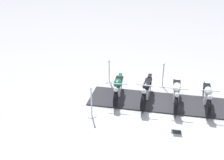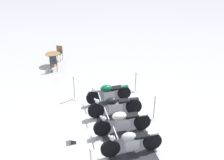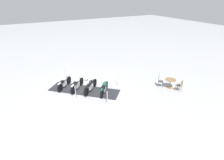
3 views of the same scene
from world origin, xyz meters
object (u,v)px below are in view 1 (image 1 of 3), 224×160
stanchion_right_front (92,107)px  info_placard (176,130)px  motorcycle_cream (176,93)px  motorcycle_forest (118,88)px  motorcycle_chrome (207,96)px  stanchion_left_front (109,75)px  motorcycle_black (146,90)px  stanchion_left_mid (163,78)px

stanchion_right_front → info_placard: bearing=-51.1°
motorcycle_cream → stanchion_right_front: (-3.13, 0.99, -0.15)m
motorcycle_forest → info_placard: 2.98m
motorcycle_forest → stanchion_right_front: (-1.50, -0.57, -0.13)m
motorcycle_chrome → motorcycle_cream: bearing=-89.4°
stanchion_left_front → stanchion_right_front: size_ratio=0.89×
info_placard → stanchion_left_front: bearing=-48.2°
stanchion_left_front → info_placard: stanchion_left_front is taller
motorcycle_forest → motorcycle_cream: motorcycle_cream is taller
motorcycle_black → motorcycle_cream: (0.82, -0.79, 0.03)m
motorcycle_black → stanchion_left_front: (-0.25, 2.35, -0.16)m
motorcycle_cream → motorcycle_black: bearing=-90.2°
motorcycle_black → stanchion_left_mid: 1.62m
stanchion_left_mid → motorcycle_chrome: bearing=-85.6°
motorcycle_chrome → stanchion_left_mid: 2.28m
motorcycle_black → stanchion_left_mid: size_ratio=1.58×
motorcycle_black → motorcycle_cream: 1.13m
motorcycle_cream → motorcycle_chrome: (0.82, -0.78, -0.02)m
motorcycle_chrome → info_placard: 2.17m
stanchion_right_front → motorcycle_cream: bearing=-17.6°
stanchion_right_front → info_placard: size_ratio=2.87×
stanchion_left_front → motorcycle_chrome: bearing=-64.3°
motorcycle_forest → info_placard: size_ratio=4.16×
motorcycle_chrome → stanchion_left_mid: (-0.17, 2.27, -0.14)m
stanchion_right_front → info_placard: (1.90, -2.35, -0.30)m
motorcycle_forest → stanchion_right_front: stanchion_right_front is taller
motorcycle_chrome → info_placard: bearing=-30.0°
motorcycle_cream → stanchion_left_front: stanchion_left_front is taller
motorcycle_black → motorcycle_chrome: size_ratio=1.09×
motorcycle_forest → stanchion_left_mid: 2.28m
motorcycle_black → motorcycle_cream: motorcycle_black is taller
motorcycle_cream → stanchion_right_front: bearing=-63.8°
stanchion_left_front → motorcycle_black: bearing=-83.8°
motorcycle_black → stanchion_left_mid: bearing=162.5°
stanchion_left_mid → stanchion_left_front: stanchion_left_mid is taller
stanchion_right_front → stanchion_left_mid: bearing=7.4°
motorcycle_black → stanchion_right_front: 2.33m
motorcycle_black → info_placard: (-0.42, -2.14, -0.42)m
motorcycle_chrome → stanchion_left_mid: stanchion_left_mid is taller
motorcycle_cream → info_placard: motorcycle_cream is taller
stanchion_left_front → motorcycle_forest: bearing=-109.7°
motorcycle_black → stanchion_right_front: size_ratio=1.51×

